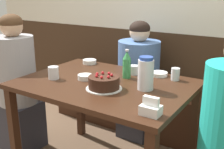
% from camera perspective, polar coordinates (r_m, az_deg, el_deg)
% --- Properties ---
extents(back_wall, '(4.80, 0.04, 2.50)m').
position_cam_1_polar(back_wall, '(2.87, 10.68, 13.22)').
color(back_wall, '#3D2819').
rests_on(back_wall, ground_plane).
extents(bench_seat, '(2.22, 0.38, 0.47)m').
position_cam_1_polar(bench_seat, '(2.92, 7.90, -7.21)').
color(bench_seat, '#381E11').
rests_on(bench_seat, ground_plane).
extents(dining_table, '(1.24, 0.89, 0.78)m').
position_cam_1_polar(dining_table, '(2.08, -1.45, -4.20)').
color(dining_table, '#381E11').
rests_on(dining_table, ground_plane).
extents(birthday_cake, '(0.25, 0.25, 0.11)m').
position_cam_1_polar(birthday_cake, '(1.90, -1.65, -1.67)').
color(birthday_cake, white).
rests_on(birthday_cake, dining_table).
extents(water_pitcher, '(0.11, 0.11, 0.23)m').
position_cam_1_polar(water_pitcher, '(1.88, 6.86, 0.18)').
color(water_pitcher, white).
rests_on(water_pitcher, dining_table).
extents(soju_bottle, '(0.06, 0.06, 0.22)m').
position_cam_1_polar(soju_bottle, '(2.12, 3.02, 2.05)').
color(soju_bottle, '#388E4C').
rests_on(soju_bottle, dining_table).
extents(napkin_holder, '(0.11, 0.08, 0.11)m').
position_cam_1_polar(napkin_holder, '(1.53, 7.88, -6.83)').
color(napkin_holder, white).
rests_on(napkin_holder, dining_table).
extents(bowl_soup_white, '(0.10, 0.10, 0.04)m').
position_cam_1_polar(bowl_soup_white, '(2.08, -0.22, -0.67)').
color(bowl_soup_white, white).
rests_on(bowl_soup_white, dining_table).
extents(bowl_rice_small, '(0.11, 0.11, 0.04)m').
position_cam_1_polar(bowl_rice_small, '(2.11, -5.49, -0.50)').
color(bowl_rice_small, white).
rests_on(bowl_rice_small, dining_table).
extents(bowl_side_dish, '(0.13, 0.13, 0.03)m').
position_cam_1_polar(bowl_side_dish, '(2.22, 9.56, 0.10)').
color(bowl_side_dish, white).
rests_on(bowl_side_dish, dining_table).
extents(bowl_sauce_shallow, '(0.12, 0.12, 0.04)m').
position_cam_1_polar(bowl_sauce_shallow, '(2.55, -4.59, 2.62)').
color(bowl_sauce_shallow, white).
rests_on(bowl_sauce_shallow, dining_table).
extents(glass_water_tall, '(0.06, 0.06, 0.09)m').
position_cam_1_polar(glass_water_tall, '(2.13, 12.75, 0.07)').
color(glass_water_tall, silver).
rests_on(glass_water_tall, dining_table).
extents(glass_tumbler_short, '(0.08, 0.08, 0.10)m').
position_cam_1_polar(glass_tumbler_short, '(2.15, -11.79, 0.34)').
color(glass_tumbler_short, silver).
rests_on(glass_tumbler_short, dining_table).
extents(glass_shot_small, '(0.08, 0.08, 0.07)m').
position_cam_1_polar(glass_shot_small, '(2.23, 4.49, 0.95)').
color(glass_shot_small, silver).
rests_on(glass_shot_small, dining_table).
extents(person_teal_shirt, '(0.40, 0.40, 1.15)m').
position_cam_1_polar(person_teal_shirt, '(2.73, 5.36, -1.21)').
color(person_teal_shirt, '#33333D').
rests_on(person_teal_shirt, ground_plane).
extents(person_grey_tee, '(0.34, 0.34, 1.23)m').
position_cam_1_polar(person_grey_tee, '(2.63, -18.60, -2.42)').
color(person_grey_tee, '#33333D').
rests_on(person_grey_tee, ground_plane).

